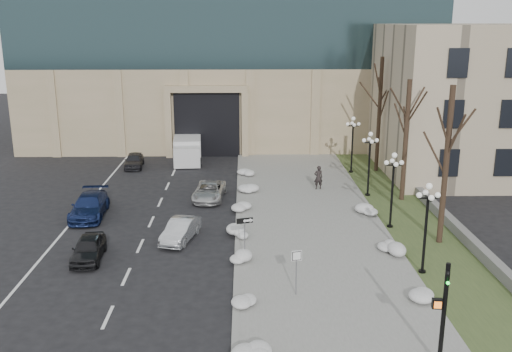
{
  "coord_description": "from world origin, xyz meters",
  "views": [
    {
      "loc": [
        -0.62,
        -20.1,
        12.31
      ],
      "look_at": [
        0.09,
        12.05,
        3.5
      ],
      "focal_mm": 40.0,
      "sensor_mm": 36.0,
      "label": 1
    }
  ],
  "objects_px": {
    "car_d": "(209,191)",
    "traffic_signal": "(442,317)",
    "car_a": "(88,248)",
    "one_way_sign": "(248,226)",
    "car_c": "(89,206)",
    "lamppost_a": "(427,216)",
    "keep_sign": "(297,263)",
    "pedestrian": "(318,177)",
    "lamppost_b": "(393,180)",
    "lamppost_d": "(353,137)",
    "lamppost_c": "(370,155)",
    "box_truck": "(188,149)",
    "car_e": "(134,160)",
    "car_b": "(181,230)"
  },
  "relations": [
    {
      "from": "pedestrian",
      "to": "traffic_signal",
      "type": "bearing_deg",
      "value": 86.01
    },
    {
      "from": "box_truck",
      "to": "keep_sign",
      "type": "distance_m",
      "value": 27.72
    },
    {
      "from": "car_c",
      "to": "car_e",
      "type": "xyz_separation_m",
      "value": [
        0.53,
        12.76,
        -0.09
      ]
    },
    {
      "from": "car_b",
      "to": "keep_sign",
      "type": "distance_m",
      "value": 9.39
    },
    {
      "from": "car_a",
      "to": "lamppost_a",
      "type": "xyz_separation_m",
      "value": [
        17.19,
        -2.2,
        2.44
      ]
    },
    {
      "from": "box_truck",
      "to": "keep_sign",
      "type": "bearing_deg",
      "value": -78.53
    },
    {
      "from": "car_e",
      "to": "pedestrian",
      "type": "relative_size",
      "value": 2.07
    },
    {
      "from": "lamppost_b",
      "to": "lamppost_d",
      "type": "xyz_separation_m",
      "value": [
        0.0,
        13.0,
        0.0
      ]
    },
    {
      "from": "traffic_signal",
      "to": "lamppost_d",
      "type": "bearing_deg",
      "value": 92.69
    },
    {
      "from": "car_b",
      "to": "box_truck",
      "type": "relative_size",
      "value": 0.55
    },
    {
      "from": "one_way_sign",
      "to": "lamppost_c",
      "type": "relative_size",
      "value": 0.51
    },
    {
      "from": "car_b",
      "to": "pedestrian",
      "type": "relative_size",
      "value": 2.11
    },
    {
      "from": "car_c",
      "to": "traffic_signal",
      "type": "relative_size",
      "value": 1.19
    },
    {
      "from": "keep_sign",
      "to": "traffic_signal",
      "type": "relative_size",
      "value": 0.55
    },
    {
      "from": "car_a",
      "to": "lamppost_a",
      "type": "distance_m",
      "value": 17.5
    },
    {
      "from": "traffic_signal",
      "to": "lamppost_b",
      "type": "relative_size",
      "value": 0.87
    },
    {
      "from": "lamppost_c",
      "to": "lamppost_d",
      "type": "height_order",
      "value": "same"
    },
    {
      "from": "keep_sign",
      "to": "lamppost_d",
      "type": "xyz_separation_m",
      "value": [
        6.56,
        21.8,
        1.39
      ]
    },
    {
      "from": "one_way_sign",
      "to": "car_c",
      "type": "bearing_deg",
      "value": 128.71
    },
    {
      "from": "box_truck",
      "to": "one_way_sign",
      "type": "xyz_separation_m",
      "value": [
        5.26,
        -22.66,
        0.98
      ]
    },
    {
      "from": "car_c",
      "to": "lamppost_a",
      "type": "xyz_separation_m",
      "value": [
        18.93,
        -9.12,
        2.35
      ]
    },
    {
      "from": "car_b",
      "to": "lamppost_b",
      "type": "xyz_separation_m",
      "value": [
        12.59,
        1.68,
        2.45
      ]
    },
    {
      "from": "car_d",
      "to": "lamppost_a",
      "type": "distance_m",
      "value": 17.18
    },
    {
      "from": "traffic_signal",
      "to": "lamppost_c",
      "type": "height_order",
      "value": "lamppost_c"
    },
    {
      "from": "traffic_signal",
      "to": "car_e",
      "type": "bearing_deg",
      "value": 125.54
    },
    {
      "from": "lamppost_a",
      "to": "lamppost_d",
      "type": "xyz_separation_m",
      "value": [
        0.0,
        19.5,
        0.0
      ]
    },
    {
      "from": "lamppost_a",
      "to": "lamppost_c",
      "type": "height_order",
      "value": "same"
    },
    {
      "from": "one_way_sign",
      "to": "lamppost_d",
      "type": "height_order",
      "value": "lamppost_d"
    },
    {
      "from": "car_c",
      "to": "car_b",
      "type": "bearing_deg",
      "value": -37.47
    },
    {
      "from": "car_d",
      "to": "pedestrian",
      "type": "xyz_separation_m",
      "value": [
        8.01,
        1.98,
        0.4
      ]
    },
    {
      "from": "car_d",
      "to": "lamppost_a",
      "type": "relative_size",
      "value": 0.92
    },
    {
      "from": "keep_sign",
      "to": "traffic_signal",
      "type": "bearing_deg",
      "value": -61.32
    },
    {
      "from": "lamppost_d",
      "to": "one_way_sign",
      "type": "bearing_deg",
      "value": -116.2
    },
    {
      "from": "one_way_sign",
      "to": "car_a",
      "type": "bearing_deg",
      "value": 161.52
    },
    {
      "from": "pedestrian",
      "to": "lamppost_d",
      "type": "bearing_deg",
      "value": -132.46
    },
    {
      "from": "car_c",
      "to": "traffic_signal",
      "type": "height_order",
      "value": "traffic_signal"
    },
    {
      "from": "box_truck",
      "to": "keep_sign",
      "type": "height_order",
      "value": "keep_sign"
    },
    {
      "from": "car_a",
      "to": "car_d",
      "type": "bearing_deg",
      "value": 57.23
    },
    {
      "from": "car_c",
      "to": "car_e",
      "type": "relative_size",
      "value": 1.34
    },
    {
      "from": "car_e",
      "to": "lamppost_b",
      "type": "distance_m",
      "value": 24.1
    },
    {
      "from": "traffic_signal",
      "to": "lamppost_b",
      "type": "height_order",
      "value": "lamppost_b"
    },
    {
      "from": "lamppost_b",
      "to": "box_truck",
      "type": "bearing_deg",
      "value": 128.04
    },
    {
      "from": "car_d",
      "to": "traffic_signal",
      "type": "height_order",
      "value": "traffic_signal"
    },
    {
      "from": "car_b",
      "to": "car_c",
      "type": "xyz_separation_m",
      "value": [
        -6.34,
        4.29,
        0.1
      ]
    },
    {
      "from": "lamppost_d",
      "to": "car_a",
      "type": "bearing_deg",
      "value": -134.81
    },
    {
      "from": "car_c",
      "to": "car_d",
      "type": "bearing_deg",
      "value": 21.59
    },
    {
      "from": "car_e",
      "to": "lamppost_d",
      "type": "distance_m",
      "value": 18.71
    },
    {
      "from": "car_a",
      "to": "one_way_sign",
      "type": "xyz_separation_m",
      "value": [
        8.45,
        -0.47,
        1.38
      ]
    },
    {
      "from": "car_c",
      "to": "box_truck",
      "type": "relative_size",
      "value": 0.72
    },
    {
      "from": "car_b",
      "to": "one_way_sign",
      "type": "xyz_separation_m",
      "value": [
        3.84,
        -3.09,
        1.39
      ]
    }
  ]
}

